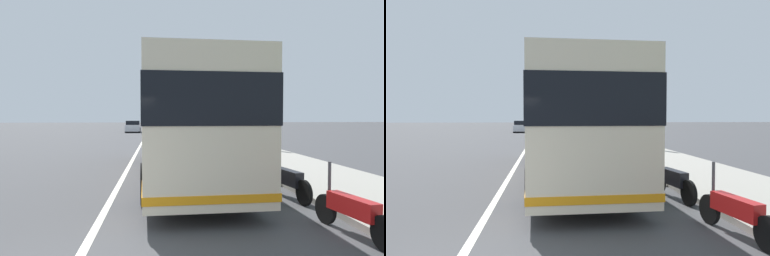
# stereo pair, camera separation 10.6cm
# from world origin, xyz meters

# --- Properties ---
(sidewalk_curb) EXTENTS (110.00, 3.60, 0.14)m
(sidewalk_curb) POSITION_xyz_m (10.00, -6.70, 0.07)
(sidewalk_curb) COLOR #9E998E
(sidewalk_curb) RESTS_ON ground
(lane_divider_line) EXTENTS (110.00, 0.16, 0.01)m
(lane_divider_line) POSITION_xyz_m (10.00, 0.00, 0.00)
(lane_divider_line) COLOR silver
(lane_divider_line) RESTS_ON ground
(coach_bus) EXTENTS (12.19, 3.03, 3.49)m
(coach_bus) POSITION_xyz_m (8.51, -1.96, 1.97)
(coach_bus) COLOR beige
(coach_bus) RESTS_ON ground
(motorcycle_angled) EXTENTS (2.07, 0.41, 1.24)m
(motorcycle_angled) POSITION_xyz_m (2.05, -4.57, 0.45)
(motorcycle_angled) COLOR black
(motorcycle_angled) RESTS_ON ground
(motorcycle_nearest_curb) EXTENTS (2.06, 0.40, 1.25)m
(motorcycle_nearest_curb) POSITION_xyz_m (4.87, -4.50, 0.47)
(motorcycle_nearest_curb) COLOR black
(motorcycle_nearest_curb) RESTS_ON ground
(motorcycle_far_end) EXTENTS (2.30, 0.58, 1.28)m
(motorcycle_far_end) POSITION_xyz_m (7.78, -4.49, 0.49)
(motorcycle_far_end) COLOR black
(motorcycle_far_end) RESTS_ON ground
(car_oncoming) EXTENTS (4.01, 2.03, 1.50)m
(car_oncoming) POSITION_xyz_m (41.84, 1.89, 0.70)
(car_oncoming) COLOR silver
(car_oncoming) RESTS_ON ground
(car_side_street) EXTENTS (4.00, 2.02, 1.36)m
(car_side_street) POSITION_xyz_m (23.16, -2.13, 0.67)
(car_side_street) COLOR gray
(car_side_street) RESTS_ON ground
(car_far_distant) EXTENTS (4.66, 1.84, 1.37)m
(car_far_distant) POSITION_xyz_m (48.01, -2.02, 0.65)
(car_far_distant) COLOR red
(car_far_distant) RESTS_ON ground
(car_behind_bus) EXTENTS (4.22, 2.07, 1.41)m
(car_behind_bus) POSITION_xyz_m (40.76, -2.15, 0.69)
(car_behind_bus) COLOR gray
(car_behind_bus) RESTS_ON ground
(utility_pole) EXTENTS (0.31, 0.31, 6.60)m
(utility_pole) POSITION_xyz_m (19.79, -6.48, 3.30)
(utility_pole) COLOR slate
(utility_pole) RESTS_ON ground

